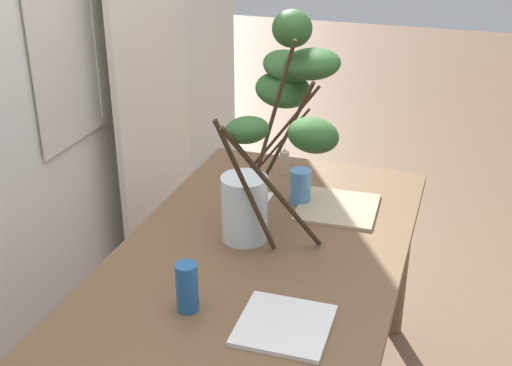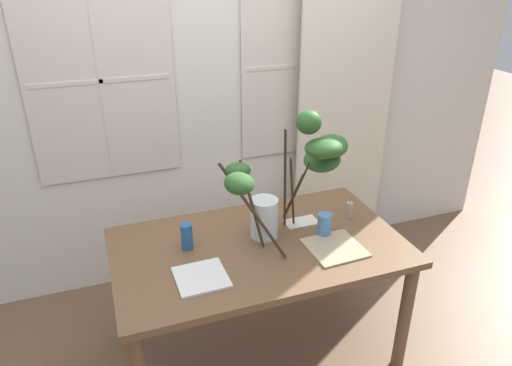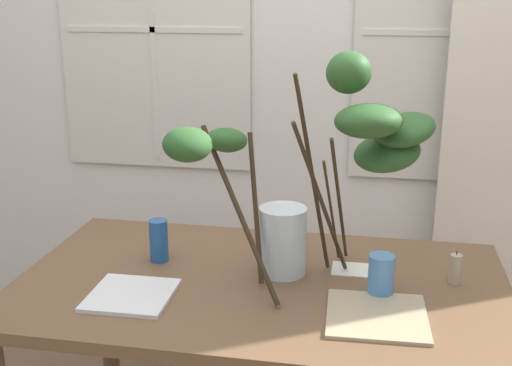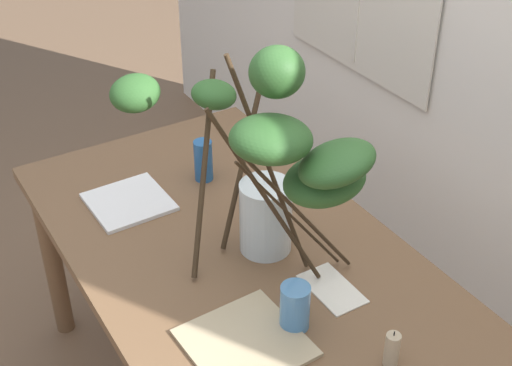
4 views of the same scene
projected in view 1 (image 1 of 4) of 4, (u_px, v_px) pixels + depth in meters
The scene contains 9 objects.
curtain_sheer_side at pixel (148, 12), 2.92m from camera, with size 0.70×0.03×2.49m, color silver.
dining_table at pixel (261, 275), 2.14m from camera, with size 1.51×0.88×0.73m.
vase_with_branches at pixel (277, 122), 2.10m from camera, with size 0.76×0.52×0.72m.
drinking_glass_blue_left at pixel (187, 287), 1.79m from camera, with size 0.06×0.06×0.14m, color #235693.
drinking_glass_blue_right at pixel (300, 186), 2.37m from camera, with size 0.08×0.08×0.13m, color #4C84BC.
plate_square_left at pixel (284, 325), 1.74m from camera, with size 0.24×0.24×0.01m, color white.
plate_square_right at pixel (338, 207), 2.35m from camera, with size 0.27×0.27×0.01m, color tan.
napkin_folded at pixel (252, 202), 2.40m from camera, with size 0.19×0.11×0.00m, color silver.
pillar_candle at pixel (284, 163), 2.61m from camera, with size 0.04×0.04×0.11m.
Camera 1 is at (-1.72, -0.56, 1.81)m, focal length 46.94 mm.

